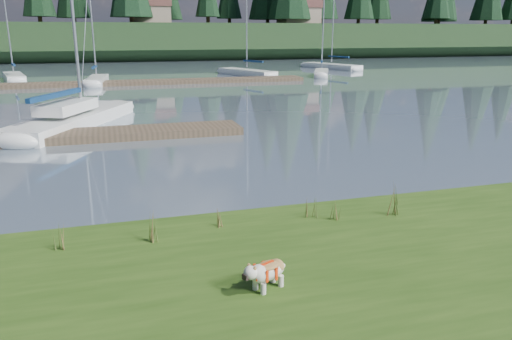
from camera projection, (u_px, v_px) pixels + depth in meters
name	position (u px, v px, depth m)	size (l,w,h in m)	color
ground	(123.00, 85.00, 39.67)	(200.00, 200.00, 0.00)	slate
ridge	(111.00, 42.00, 78.71)	(200.00, 20.00, 5.00)	black
bulldog	(267.00, 271.00, 7.47)	(0.80, 0.54, 0.47)	silver
sailboat_main	(82.00, 114.00, 22.90)	(5.97, 9.70, 14.04)	white
dock_near	(36.00, 138.00, 19.14)	(16.00, 2.00, 0.30)	#4C3D2C
dock_far	(148.00, 82.00, 40.18)	(26.00, 2.20, 0.30)	#4C3D2C
sailboat_bg_1	(13.00, 76.00, 43.54)	(2.91, 7.25, 10.71)	white
sailboat_bg_2	(98.00, 79.00, 40.75)	(1.95, 6.78, 10.18)	white
sailboat_bg_3	(242.00, 72.00, 48.42)	(4.58, 8.30, 12.14)	white
sailboat_bg_4	(322.00, 72.00, 47.78)	(3.66, 6.07, 9.25)	white
sailboat_bg_5	(326.00, 66.00, 57.07)	(4.57, 9.17, 12.84)	white
weed_0	(155.00, 227.00, 9.18)	(0.17, 0.14, 0.65)	#475B23
weed_1	(220.00, 219.00, 9.88)	(0.17, 0.14, 0.40)	#475B23
weed_2	(311.00, 206.00, 10.34)	(0.17, 0.14, 0.61)	#475B23
weed_3	(59.00, 238.00, 8.84)	(0.17, 0.14, 0.52)	#475B23
weed_4	(336.00, 210.00, 10.28)	(0.17, 0.14, 0.46)	#475B23
weed_5	(396.00, 202.00, 10.44)	(0.17, 0.14, 0.71)	#475B23
mud_lip	(180.00, 230.00, 10.47)	(60.00, 0.50, 0.14)	#33281C
house_1	(149.00, 10.00, 77.22)	(6.30, 5.30, 4.65)	gray
house_2	(299.00, 11.00, 81.96)	(6.30, 5.30, 4.65)	gray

